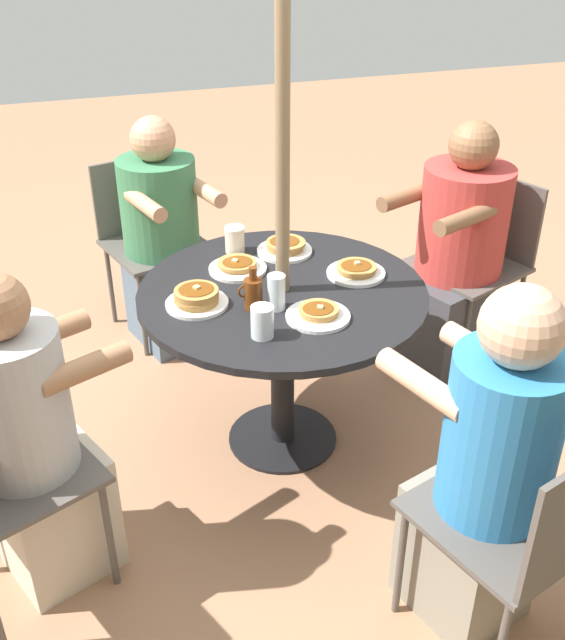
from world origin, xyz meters
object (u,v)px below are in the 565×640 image
(diner_north, at_px, (34,448))
(pancake_plate_a, at_px, (238,267))
(pancake_plate_b, at_px, (285,247))
(patio_chair_south, at_px, (478,253))
(patio_table, at_px, (282,315))
(pancake_plate_c, at_px, (318,314))
(diner_west, at_px, (165,245))
(drinking_glass_a, at_px, (276,292))
(drinking_glass_b, at_px, (262,322))
(diner_south, at_px, (454,261))
(patio_chair_west, at_px, (149,232))
(syrup_bottle, at_px, (253,292))
(diner_east, at_px, (486,477))
(pancake_plate_e, at_px, (197,298))
(coffee_cup, at_px, (235,239))
(patio_chair_east, at_px, (531,523))
(pancake_plate_d, at_px, (356,271))

(diner_north, xyz_separation_m, pancake_plate_a, (-0.82, -0.61, 0.21))
(diner_north, bearing_deg, pancake_plate_a, 103.34)
(pancake_plate_b, bearing_deg, patio_chair_south, -172.93)
(patio_table, xyz_separation_m, pancake_plate_c, (-0.06, 0.24, 0.13))
(diner_west, height_order, drinking_glass_a, diner_west)
(pancake_plate_b, height_order, drinking_glass_b, drinking_glass_b)
(diner_south, relative_size, patio_chair_west, 1.36)
(patio_table, height_order, syrup_bottle, syrup_bottle)
(pancake_plate_c, bearing_deg, diner_east, 108.58)
(diner_north, relative_size, pancake_plate_e, 4.98)
(pancake_plate_e, height_order, coffee_cup, coffee_cup)
(patio_chair_east, xyz_separation_m, diner_south, (-0.59, -1.50, 0.01))
(patio_table, height_order, pancake_plate_b, pancake_plate_b)
(diner_south, height_order, diner_west, diner_south)
(patio_chair_east, distance_m, pancake_plate_b, 1.48)
(diner_west, distance_m, drinking_glass_b, 1.30)
(patio_chair_east, relative_size, patio_chair_south, 1.00)
(diner_south, height_order, drinking_glass_b, diner_south)
(drinking_glass_a, bearing_deg, diner_north, 17.67)
(diner_north, height_order, pancake_plate_b, diner_north)
(patio_table, xyz_separation_m, diner_north, (0.94, 0.40, -0.08))
(pancake_plate_a, bearing_deg, pancake_plate_b, -156.67)
(diner_north, relative_size, drinking_glass_b, 10.10)
(diner_east, height_order, pancake_plate_b, diner_east)
(diner_south, xyz_separation_m, pancake_plate_d, (0.64, 0.34, 0.21))
(patio_chair_east, xyz_separation_m, pancake_plate_e, (0.68, -1.11, 0.24))
(pancake_plate_b, relative_size, pancake_plate_d, 1.00)
(pancake_plate_c, relative_size, pancake_plate_d, 1.00)
(patio_table, relative_size, drinking_glass_a, 8.31)
(diner_east, relative_size, drinking_glass_a, 9.03)
(pancake_plate_e, relative_size, coffee_cup, 2.08)
(diner_south, bearing_deg, pancake_plate_d, 96.74)
(diner_north, height_order, patio_chair_south, diner_north)
(diner_east, distance_m, patio_chair_west, 2.21)
(patio_chair_east, xyz_separation_m, pancake_plate_a, (0.47, -1.34, 0.22))
(drinking_glass_b, bearing_deg, pancake_plate_b, -114.58)
(pancake_plate_b, bearing_deg, drinking_glass_b, 65.42)
(pancake_plate_e, bearing_deg, patio_chair_east, 121.49)
(pancake_plate_d, height_order, syrup_bottle, syrup_bottle)
(drinking_glass_a, bearing_deg, pancake_plate_c, 137.47)
(diner_south, bearing_deg, drinking_glass_a, 94.87)
(diner_east, bearing_deg, diner_north, 138.04)
(patio_table, bearing_deg, pancake_plate_c, 103.15)
(diner_east, distance_m, coffee_cup, 1.42)
(patio_chair_west, distance_m, coffee_cup, 0.85)
(pancake_plate_d, xyz_separation_m, syrup_bottle, (0.45, 0.13, 0.05))
(pancake_plate_a, bearing_deg, diner_south, -171.50)
(diner_east, bearing_deg, drinking_glass_b, 107.16)
(patio_chair_south, bearing_deg, pancake_plate_c, 101.11)
(patio_table, distance_m, pancake_plate_e, 0.36)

